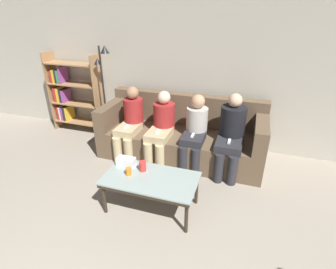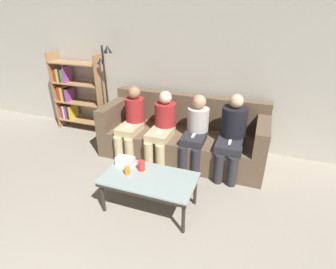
% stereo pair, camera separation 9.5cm
% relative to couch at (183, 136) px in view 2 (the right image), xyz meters
% --- Properties ---
extents(wall_back, '(12.00, 0.06, 2.60)m').
position_rel_couch_xyz_m(wall_back, '(0.00, 0.53, 0.97)').
color(wall_back, '#B7B2A3').
rests_on(wall_back, ground_plane).
extents(couch, '(2.49, 0.93, 0.92)m').
position_rel_couch_xyz_m(couch, '(0.00, 0.00, 0.00)').
color(couch, brown).
rests_on(couch, ground_plane).
extents(coffee_table, '(1.07, 0.58, 0.43)m').
position_rel_couch_xyz_m(coffee_table, '(0.00, -1.33, 0.06)').
color(coffee_table, '#8C9E99').
rests_on(coffee_table, ground_plane).
extents(cup_near_left, '(0.07, 0.07, 0.09)m').
position_rel_couch_xyz_m(cup_near_left, '(-0.26, -1.35, 0.14)').
color(cup_near_left, orange).
rests_on(cup_near_left, coffee_table).
extents(cup_near_right, '(0.08, 0.08, 0.12)m').
position_rel_couch_xyz_m(cup_near_right, '(-0.14, -1.22, 0.16)').
color(cup_near_right, red).
rests_on(cup_near_right, coffee_table).
extents(tissue_box, '(0.22, 0.12, 0.13)m').
position_rel_couch_xyz_m(tissue_box, '(-0.38, -1.18, 0.15)').
color(tissue_box, white).
rests_on(tissue_box, coffee_table).
extents(bookshelf, '(0.99, 0.32, 1.45)m').
position_rel_couch_xyz_m(bookshelf, '(-2.24, 0.30, 0.37)').
color(bookshelf, '#9E754C').
rests_on(bookshelf, ground_plane).
extents(standing_lamp, '(0.31, 0.26, 1.62)m').
position_rel_couch_xyz_m(standing_lamp, '(-1.41, 0.16, 0.66)').
color(standing_lamp, black).
rests_on(standing_lamp, ground_plane).
extents(seated_person_left_end, '(0.31, 0.65, 1.09)m').
position_rel_couch_xyz_m(seated_person_left_end, '(-0.76, -0.24, 0.25)').
color(seated_person_left_end, tan).
rests_on(seated_person_left_end, ground_plane).
extents(seated_person_mid_left, '(0.32, 0.69, 1.07)m').
position_rel_couch_xyz_m(seated_person_mid_left, '(-0.25, -0.24, 0.24)').
color(seated_person_mid_left, tan).
rests_on(seated_person_mid_left, ground_plane).
extents(seated_person_mid_right, '(0.31, 0.63, 1.06)m').
position_rel_couch_xyz_m(seated_person_mid_right, '(0.25, -0.23, 0.24)').
color(seated_person_mid_right, '#28282D').
rests_on(seated_person_mid_right, ground_plane).
extents(seated_person_right_end, '(0.35, 0.68, 1.13)m').
position_rel_couch_xyz_m(seated_person_right_end, '(0.76, -0.22, 0.28)').
color(seated_person_right_end, '#28282D').
rests_on(seated_person_right_end, ground_plane).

